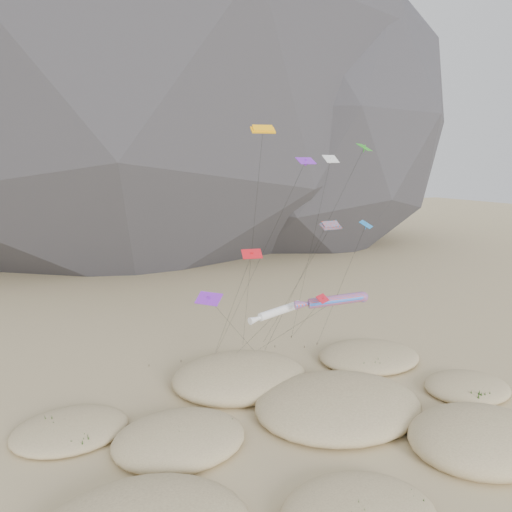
{
  "coord_description": "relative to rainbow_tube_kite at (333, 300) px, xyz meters",
  "views": [
    {
      "loc": [
        -23.28,
        -34.09,
        25.1
      ],
      "look_at": [
        -2.67,
        12.0,
        15.65
      ],
      "focal_mm": 35.0,
      "sensor_mm": 36.0,
      "label": 1
    }
  ],
  "objects": [
    {
      "name": "white_tube_kite",
      "position": [
        -5.35,
        2.14,
        -1.12
      ],
      "size": [
        6.82,
        13.37,
        10.78
      ],
      "color": "white",
      "rests_on": "ground"
    },
    {
      "name": "kite_stakes",
      "position": [
        -2.18,
        16.15,
        -11.06
      ],
      "size": [
        23.2,
        5.54,
        0.3
      ],
      "color": "#3F2D1E",
      "rests_on": "ground"
    },
    {
      "name": "dunes",
      "position": [
        -5.74,
        -3.34,
        -10.48
      ],
      "size": [
        51.45,
        36.34,
        3.83
      ],
      "color": "#CCB789",
      "rests_on": "ground"
    },
    {
      "name": "dune_grass",
      "position": [
        -4.6,
        -4.71,
        -10.36
      ],
      "size": [
        44.22,
        26.54,
        1.48
      ],
      "color": "black",
      "rests_on": "ground"
    },
    {
      "name": "rainbow_tube_kite",
      "position": [
        0.0,
        0.0,
        0.0
      ],
      "size": [
        7.57,
        17.57,
        12.07
      ],
      "color": "#FF361A",
      "rests_on": "ground"
    },
    {
      "name": "ground",
      "position": [
        -4.14,
        -7.78,
        -11.21
      ],
      "size": [
        500.0,
        500.0,
        0.0
      ],
      "primitive_type": "plane",
      "color": "#CCB789",
      "rests_on": "ground"
    },
    {
      "name": "delta_kites",
      "position": [
        -1.03,
        3.79,
        8.01
      ],
      "size": [
        23.83,
        20.81,
        27.24
      ],
      "color": "purple",
      "rests_on": "ground"
    },
    {
      "name": "multi_parafoil",
      "position": [
        1.68,
        3.67,
        7.05
      ],
      "size": [
        2.5,
        16.55,
        18.95
      ],
      "color": "red",
      "rests_on": "ground"
    },
    {
      "name": "orange_parafoil",
      "position": [
        -3.74,
        9.3,
        17.18
      ],
      "size": [
        3.22,
        11.17,
        29.24
      ],
      "color": "#FFAB0D",
      "rests_on": "ground"
    }
  ]
}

